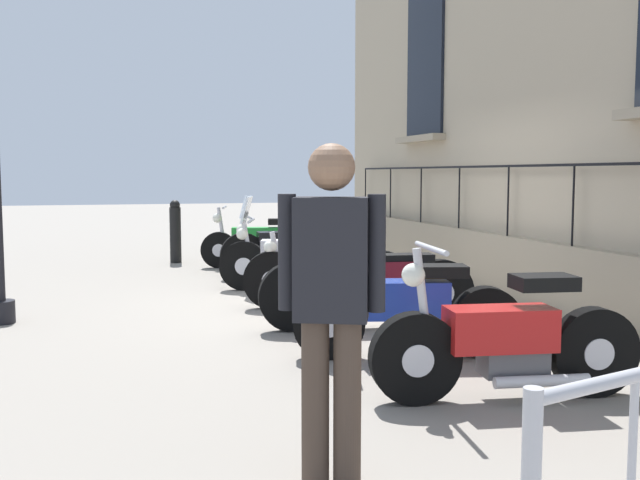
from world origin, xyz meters
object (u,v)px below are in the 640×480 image
(motorcycle_white, at_px, (327,272))
(pedestrian_standing, at_px, (331,295))
(motorcycle_maroon, at_px, (367,286))
(motorcycle_silver, at_px, (298,258))
(bollard, at_px, (175,231))
(motorcycle_red, at_px, (505,343))
(motorcycle_green, at_px, (264,243))
(motorcycle_blue, at_px, (406,312))
(motorcycle_black, at_px, (287,248))

(motorcycle_white, xyz_separation_m, pedestrian_standing, (1.34, 4.58, 0.55))
(pedestrian_standing, bearing_deg, motorcycle_maroon, -112.44)
(motorcycle_silver, distance_m, bollard, 3.77)
(motorcycle_red, xyz_separation_m, pedestrian_standing, (1.56, 0.99, 0.57))
(motorcycle_maroon, xyz_separation_m, motorcycle_red, (-0.14, 2.45, -0.03))
(motorcycle_green, distance_m, pedestrian_standing, 8.51)
(motorcycle_green, distance_m, motorcycle_white, 3.80)
(motorcycle_red, distance_m, bollard, 8.62)
(motorcycle_red, height_order, bollard, bollard)
(motorcycle_silver, xyz_separation_m, pedestrian_standing, (1.33, 5.94, 0.53))
(motorcycle_white, height_order, motorcycle_maroon, motorcycle_maroon)
(motorcycle_maroon, distance_m, motorcycle_blue, 1.20)
(motorcycle_green, bearing_deg, motorcycle_silver, 89.27)
(motorcycle_maroon, xyz_separation_m, motorcycle_blue, (0.07, 1.20, -0.04))
(motorcycle_blue, height_order, bollard, bollard)
(motorcycle_green, xyz_separation_m, motorcycle_blue, (0.02, 6.14, -0.02))
(motorcycle_silver, xyz_separation_m, motorcycle_maroon, (-0.09, 2.51, -0.01))
(motorcycle_green, distance_m, motorcycle_silver, 2.44)
(motorcycle_silver, distance_m, pedestrian_standing, 6.11)
(motorcycle_silver, height_order, motorcycle_blue, motorcycle_silver)
(motorcycle_green, bearing_deg, motorcycle_maroon, 90.64)
(motorcycle_white, bearing_deg, motorcycle_blue, 90.18)
(motorcycle_green, xyz_separation_m, motorcycle_red, (-0.19, 7.39, -0.01))
(motorcycle_black, height_order, motorcycle_blue, motorcycle_black)
(bollard, bearing_deg, pedestrian_standing, 89.99)
(motorcycle_blue, xyz_separation_m, pedestrian_standing, (1.35, 2.24, 0.58))
(motorcycle_black, relative_size, motorcycle_maroon, 0.92)
(motorcycle_maroon, bearing_deg, pedestrian_standing, 67.56)
(motorcycle_white, relative_size, motorcycle_red, 1.00)
(motorcycle_black, distance_m, pedestrian_standing, 7.31)
(motorcycle_black, xyz_separation_m, motorcycle_silver, (0.13, 1.20, -0.01))
(motorcycle_blue, bearing_deg, motorcycle_silver, -89.80)
(motorcycle_silver, bearing_deg, motorcycle_green, -90.73)
(motorcycle_maroon, relative_size, motorcycle_blue, 1.15)
(motorcycle_red, bearing_deg, motorcycle_maroon, -86.77)
(motorcycle_red, bearing_deg, motorcycle_blue, -80.36)
(motorcycle_white, bearing_deg, bollard, -74.68)
(motorcycle_maroon, xyz_separation_m, pedestrian_standing, (1.42, 3.44, 0.54))
(motorcycle_maroon, distance_m, motorcycle_red, 2.45)
(motorcycle_black, bearing_deg, motorcycle_red, 90.86)
(motorcycle_silver, relative_size, motorcycle_red, 1.09)
(motorcycle_white, xyz_separation_m, motorcycle_maroon, (-0.08, 1.15, 0.00))
(motorcycle_white, xyz_separation_m, motorcycle_red, (-0.22, 3.59, -0.02))
(motorcycle_white, bearing_deg, motorcycle_green, -90.38)
(pedestrian_standing, bearing_deg, bollard, -90.01)
(bollard, bearing_deg, motorcycle_silver, 110.70)
(motorcycle_silver, relative_size, motorcycle_white, 1.09)
(motorcycle_maroon, relative_size, pedestrian_standing, 1.30)
(motorcycle_black, distance_m, motorcycle_blue, 4.91)
(motorcycle_silver, xyz_separation_m, motorcycle_blue, (-0.01, 3.71, -0.05))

